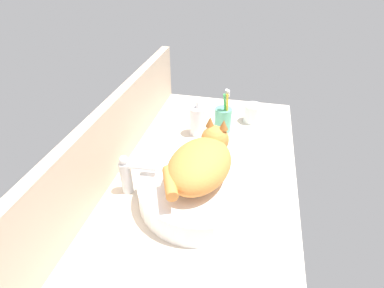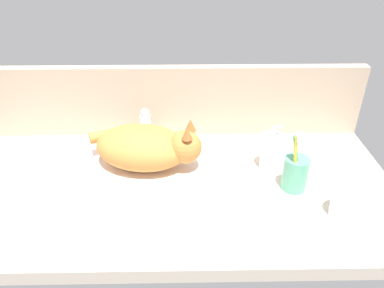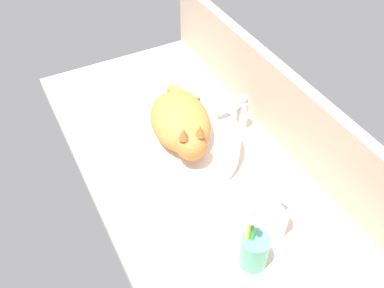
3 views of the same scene
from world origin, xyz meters
The scene contains 8 objects.
ground_plane centered at (0.00, 0.00, -2.00)cm, with size 130.90×63.04×4.00cm, color beige.
backsplash_panel centered at (0.00, 29.72, 12.22)cm, with size 130.90×3.60×24.44cm, color tan.
sink_basin centered at (-6.36, -1.57, 3.91)cm, with size 36.58×36.58×7.82cm, color white.
cat centered at (-5.01, -1.78, 13.57)cm, with size 31.32×21.81×14.00cm.
faucet centered at (-7.61, 20.09, 7.30)cm, with size 3.60×11.85×13.60cm.
soap_dispenser centered at (30.91, 6.94, 5.94)cm, with size 6.29×6.29×14.97cm.
toothbrush_cup centered at (35.78, -2.92, 5.29)cm, with size 6.98×6.98×18.72cm.
water_glass centered at (45.99, -14.53, 3.41)cm, with size 7.59×7.59×7.94cm.
Camera 1 is at (-72.06, -14.26, 65.99)cm, focal length 28.00 mm.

